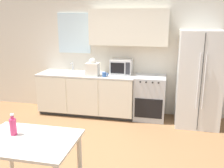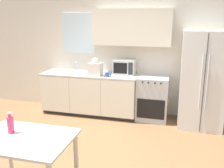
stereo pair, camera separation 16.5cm
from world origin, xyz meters
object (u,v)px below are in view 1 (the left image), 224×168
Objects in this scene: microwave at (121,67)px; oven_range at (150,97)px; dining_table at (29,149)px; refrigerator at (199,79)px; coffee_mug at (105,74)px; drink_bottle at (13,126)px.

oven_range is at bearing -10.15° from microwave.
oven_range is 0.87m from microwave.
microwave is at bearing 79.63° from dining_table.
refrigerator is at bearing -7.09° from microwave.
oven_range is 7.19× the size of coffee_mug.
microwave is 1.77× the size of drink_bottle.
coffee_mug is 2.50m from drink_bottle.
dining_table is 0.32m from drink_bottle.
oven_range is 1.03m from refrigerator.
microwave is at bearing 75.20° from drink_bottle.
coffee_mug is at bearing -175.84° from refrigerator.
drink_bottle is at bearing -131.27° from refrigerator.
refrigerator is 4.12× the size of microwave.
microwave is 2.93m from dining_table.
dining_table is at bearing -112.62° from oven_range.
coffee_mug is (-0.28, -0.32, -0.11)m from microwave.
oven_range is 1.05m from coffee_mug.
coffee_mug is 0.12× the size of dining_table.
dining_table is (-1.14, -2.74, 0.19)m from oven_range.
refrigerator is at bearing 48.73° from drink_bottle.
oven_range is 3.02m from drink_bottle.
microwave is at bearing 172.91° from refrigerator.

